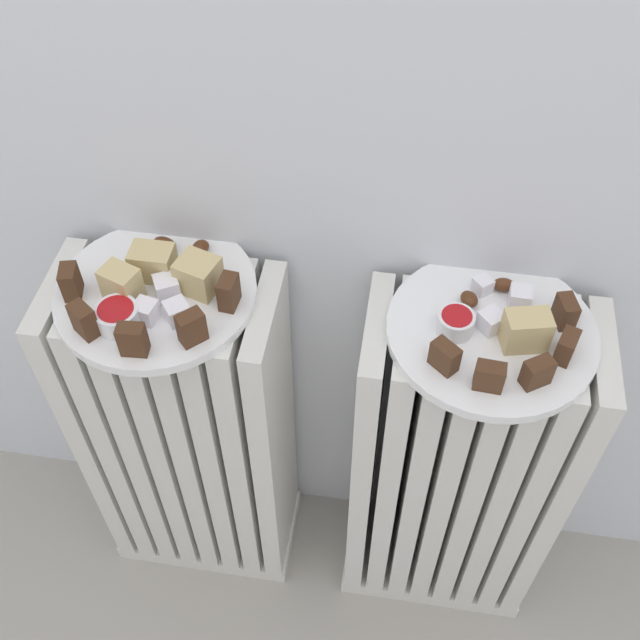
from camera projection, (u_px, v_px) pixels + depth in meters
radiator_left at (191, 437)px, 1.10m from camera, size 0.28×0.15×0.60m
radiator_right at (453, 473)px, 1.07m from camera, size 0.28×0.15×0.60m
plate_left at (156, 293)px, 0.87m from camera, size 0.23×0.23×0.01m
plate_right at (491, 332)px, 0.83m from camera, size 0.23×0.23×0.01m
dark_cake_slice_left_0 at (71, 282)px, 0.84m from camera, size 0.02×0.03×0.04m
dark_cake_slice_left_1 at (84, 320)px, 0.81m from camera, size 0.03×0.03×0.04m
dark_cake_slice_left_2 at (133, 340)px, 0.79m from camera, size 0.03×0.02×0.04m
dark_cake_slice_left_3 at (192, 328)px, 0.80m from camera, size 0.03×0.03×0.04m
dark_cake_slice_left_4 at (229, 292)px, 0.83m from camera, size 0.02×0.03×0.04m
marble_cake_slice_left_0 at (198, 275)px, 0.85m from camera, size 0.05×0.05×0.04m
marble_cake_slice_left_1 at (153, 263)px, 0.86m from camera, size 0.05×0.03×0.04m
marble_cake_slice_left_2 at (121, 285)px, 0.84m from camera, size 0.05×0.04×0.04m
turkish_delight_left_0 at (146, 311)px, 0.83m from camera, size 0.03×0.03×0.02m
turkish_delight_left_1 at (167, 287)px, 0.85m from camera, size 0.03×0.03×0.03m
turkish_delight_left_2 at (177, 312)px, 0.82m from camera, size 0.03×0.03×0.02m
medjool_date_left_0 at (110, 272)px, 0.87m from camera, size 0.02×0.03×0.01m
medjool_date_left_1 at (200, 248)px, 0.89m from camera, size 0.03×0.03×0.02m
medjool_date_left_2 at (165, 244)px, 0.90m from camera, size 0.03×0.02×0.02m
jam_bowl_left at (117, 316)px, 0.82m from camera, size 0.05×0.05×0.03m
dark_cake_slice_right_0 at (445, 357)px, 0.78m from camera, size 0.03×0.03×0.03m
dark_cake_slice_right_1 at (489, 376)px, 0.76m from camera, size 0.03×0.02×0.03m
dark_cake_slice_right_2 at (537, 372)px, 0.77m from camera, size 0.03×0.03×0.03m
dark_cake_slice_right_3 at (566, 347)px, 0.79m from camera, size 0.03×0.03×0.03m
dark_cake_slice_right_4 at (566, 311)px, 0.82m from camera, size 0.02×0.03×0.03m
marble_cake_slice_right_0 at (526, 331)px, 0.80m from camera, size 0.05×0.04×0.04m
turkish_delight_right_0 at (491, 321)px, 0.82m from camera, size 0.03×0.03×0.02m
turkish_delight_right_1 at (520, 298)px, 0.84m from camera, size 0.02×0.02×0.02m
turkish_delight_right_2 at (483, 285)px, 0.85m from camera, size 0.03×0.03×0.02m
medjool_date_right_0 at (504, 285)px, 0.86m from camera, size 0.03×0.02×0.02m
medjool_date_right_1 at (469, 299)px, 0.84m from camera, size 0.03×0.03×0.01m
jam_bowl_right at (456, 322)px, 0.81m from camera, size 0.04×0.04×0.02m
fork at (183, 273)px, 0.88m from camera, size 0.04×0.10×0.00m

